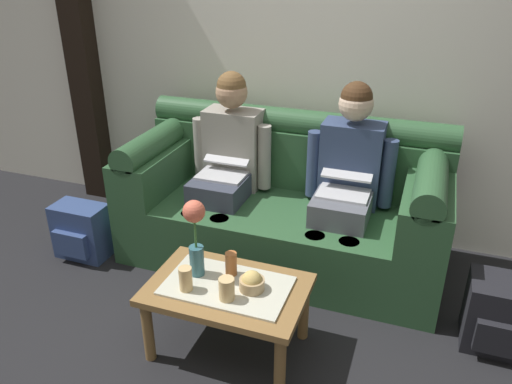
{
  "coord_description": "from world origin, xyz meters",
  "views": [
    {
      "loc": [
        0.84,
        -1.71,
        1.92
      ],
      "look_at": [
        -0.07,
        0.82,
        0.62
      ],
      "focal_mm": 35.26,
      "sensor_mm": 36.0,
      "label": 1
    }
  ],
  "objects_px": {
    "person_left": "(228,158)",
    "snack_bowl": "(252,282)",
    "cup_near_right": "(227,289)",
    "person_right": "(347,175)",
    "cup_far_center": "(231,264)",
    "cup_near_left": "(186,279)",
    "coffee_table": "(227,295)",
    "backpack_right": "(499,315)",
    "flower_vase": "(195,231)",
    "backpack_left": "(81,232)",
    "couch": "(284,205)"
  },
  "relations": [
    {
      "from": "person_left",
      "to": "person_right",
      "type": "xyz_separation_m",
      "value": [
        0.81,
        -0.0,
        0.0
      ]
    },
    {
      "from": "person_left",
      "to": "cup_near_left",
      "type": "distance_m",
      "value": 1.13
    },
    {
      "from": "person_right",
      "to": "cup_far_center",
      "type": "distance_m",
      "value": 1.0
    },
    {
      "from": "backpack_left",
      "to": "couch",
      "type": "bearing_deg",
      "value": 21.07
    },
    {
      "from": "couch",
      "to": "snack_bowl",
      "type": "xyz_separation_m",
      "value": [
        0.13,
        -0.98,
        0.07
      ]
    },
    {
      "from": "couch",
      "to": "coffee_table",
      "type": "xyz_separation_m",
      "value": [
        -0.0,
        -0.99,
        -0.04
      ]
    },
    {
      "from": "person_right",
      "to": "flower_vase",
      "type": "relative_size",
      "value": 2.89
    },
    {
      "from": "couch",
      "to": "person_left",
      "type": "height_order",
      "value": "person_left"
    },
    {
      "from": "cup_near_right",
      "to": "flower_vase",
      "type": "bearing_deg",
      "value": 148.28
    },
    {
      "from": "flower_vase",
      "to": "cup_near_right",
      "type": "bearing_deg",
      "value": -31.72
    },
    {
      "from": "coffee_table",
      "to": "cup_far_center",
      "type": "xyz_separation_m",
      "value": [
        -0.01,
        0.09,
        0.13
      ]
    },
    {
      "from": "cup_far_center",
      "to": "backpack_left",
      "type": "relative_size",
      "value": 0.34
    },
    {
      "from": "coffee_table",
      "to": "cup_near_left",
      "type": "height_order",
      "value": "cup_near_left"
    },
    {
      "from": "person_right",
      "to": "cup_far_center",
      "type": "relative_size",
      "value": 9.58
    },
    {
      "from": "person_left",
      "to": "snack_bowl",
      "type": "height_order",
      "value": "person_left"
    },
    {
      "from": "cup_far_center",
      "to": "backpack_left",
      "type": "bearing_deg",
      "value": 162.75
    },
    {
      "from": "flower_vase",
      "to": "person_right",
      "type": "bearing_deg",
      "value": 58.39
    },
    {
      "from": "cup_far_center",
      "to": "couch",
      "type": "bearing_deg",
      "value": 89.09
    },
    {
      "from": "cup_near_left",
      "to": "backpack_left",
      "type": "xyz_separation_m",
      "value": [
        -1.12,
        0.59,
        -0.28
      ]
    },
    {
      "from": "person_right",
      "to": "coffee_table",
      "type": "bearing_deg",
      "value": -112.33
    },
    {
      "from": "cup_far_center",
      "to": "coffee_table",
      "type": "bearing_deg",
      "value": -81.22
    },
    {
      "from": "person_left",
      "to": "backpack_left",
      "type": "relative_size",
      "value": 3.22
    },
    {
      "from": "cup_near_right",
      "to": "backpack_left",
      "type": "relative_size",
      "value": 0.3
    },
    {
      "from": "snack_bowl",
      "to": "person_right",
      "type": "bearing_deg",
      "value": 74.31
    },
    {
      "from": "cup_near_right",
      "to": "person_left",
      "type": "bearing_deg",
      "value": 112.38
    },
    {
      "from": "snack_bowl",
      "to": "cup_near_right",
      "type": "bearing_deg",
      "value": -128.02
    },
    {
      "from": "cup_near_left",
      "to": "backpack_right",
      "type": "height_order",
      "value": "cup_near_left"
    },
    {
      "from": "coffee_table",
      "to": "cup_near_left",
      "type": "bearing_deg",
      "value": -149.49
    },
    {
      "from": "person_left",
      "to": "backpack_right",
      "type": "relative_size",
      "value": 3.12
    },
    {
      "from": "cup_near_left",
      "to": "cup_far_center",
      "type": "height_order",
      "value": "cup_far_center"
    },
    {
      "from": "person_left",
      "to": "backpack_right",
      "type": "xyz_separation_m",
      "value": [
        1.73,
        -0.48,
        -0.46
      ]
    },
    {
      "from": "cup_near_left",
      "to": "snack_bowl",
      "type": "bearing_deg",
      "value": 20.18
    },
    {
      "from": "person_left",
      "to": "snack_bowl",
      "type": "bearing_deg",
      "value": -61.26
    },
    {
      "from": "coffee_table",
      "to": "backpack_right",
      "type": "relative_size",
      "value": 2.04
    },
    {
      "from": "snack_bowl",
      "to": "cup_near_left",
      "type": "xyz_separation_m",
      "value": [
        -0.3,
        -0.11,
        0.02
      ]
    },
    {
      "from": "cup_near_right",
      "to": "person_right",
      "type": "bearing_deg",
      "value": 71.61
    },
    {
      "from": "couch",
      "to": "flower_vase",
      "type": "xyz_separation_m",
      "value": [
        -0.18,
        -0.95,
        0.28
      ]
    },
    {
      "from": "cup_near_left",
      "to": "backpack_right",
      "type": "xyz_separation_m",
      "value": [
        1.5,
        0.61,
        -0.27
      ]
    },
    {
      "from": "cup_near_right",
      "to": "backpack_left",
      "type": "xyz_separation_m",
      "value": [
        -1.33,
        0.59,
        -0.27
      ]
    },
    {
      "from": "person_left",
      "to": "cup_near_right",
      "type": "distance_m",
      "value": 1.19
    },
    {
      "from": "snack_bowl",
      "to": "cup_far_center",
      "type": "relative_size",
      "value": 0.99
    },
    {
      "from": "cup_near_right",
      "to": "snack_bowl",
      "type": "bearing_deg",
      "value": 51.98
    },
    {
      "from": "couch",
      "to": "backpack_left",
      "type": "bearing_deg",
      "value": -158.93
    },
    {
      "from": "person_left",
      "to": "person_right",
      "type": "distance_m",
      "value": 0.81
    },
    {
      "from": "backpack_left",
      "to": "cup_far_center",
      "type": "bearing_deg",
      "value": -17.25
    },
    {
      "from": "flower_vase",
      "to": "backpack_left",
      "type": "height_order",
      "value": "flower_vase"
    },
    {
      "from": "person_left",
      "to": "backpack_left",
      "type": "xyz_separation_m",
      "value": [
        -0.89,
        -0.49,
        -0.47
      ]
    },
    {
      "from": "backpack_left",
      "to": "cup_near_left",
      "type": "bearing_deg",
      "value": -27.91
    },
    {
      "from": "cup_near_right",
      "to": "cup_far_center",
      "type": "xyz_separation_m",
      "value": [
        -0.06,
        0.19,
        0.01
      ]
    },
    {
      "from": "person_left",
      "to": "cup_near_left",
      "type": "relative_size",
      "value": 9.81
    }
  ]
}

